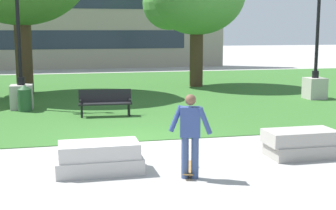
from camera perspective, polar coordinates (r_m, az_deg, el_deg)
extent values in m
plane|color=#A3A09B|center=(12.52, -4.24, -4.53)|extent=(140.00, 140.00, 0.00)
cube|color=#336628|center=(22.30, -8.22, 1.49)|extent=(40.00, 20.00, 0.02)
cube|color=#BCB7B2|center=(10.00, -8.36, -7.21)|extent=(1.80, 0.90, 0.32)
cube|color=beige|center=(9.91, -8.42, -5.43)|extent=(1.66, 0.83, 0.32)
cube|color=#9E9991|center=(11.55, 16.40, -5.24)|extent=(1.80, 0.90, 0.32)
cube|color=#A6A098|center=(11.41, 15.81, -3.75)|extent=(1.66, 0.83, 0.32)
cylinder|color=#384C7A|center=(9.44, 2.09, -6.40)|extent=(0.15, 0.15, 0.86)
cylinder|color=#384C7A|center=(9.44, 3.31, -6.41)|extent=(0.15, 0.15, 0.86)
cube|color=#334784|center=(9.27, 2.73, -2.06)|extent=(0.45, 0.34, 0.60)
cylinder|color=#334784|center=(9.36, 0.97, -1.67)|extent=(0.31, 0.18, 0.55)
cylinder|color=#334784|center=(9.17, 4.53, -1.92)|extent=(0.31, 0.18, 0.55)
sphere|color=brown|center=(9.19, 2.75, 0.64)|extent=(0.22, 0.22, 0.22)
cube|color=olive|center=(9.85, 2.67, -7.82)|extent=(0.47, 0.82, 0.02)
cube|color=olive|center=(10.27, 2.89, -6.99)|extent=(0.23, 0.18, 0.06)
cube|color=olive|center=(9.41, 2.44, -8.50)|extent=(0.23, 0.18, 0.06)
cylinder|color=silver|center=(10.08, 2.15, -7.75)|extent=(0.05, 0.06, 0.06)
cylinder|color=silver|center=(10.07, 3.41, -7.79)|extent=(0.05, 0.06, 0.06)
cylinder|color=silver|center=(9.66, 1.90, -8.51)|extent=(0.05, 0.06, 0.06)
cylinder|color=silver|center=(9.65, 3.22, -8.55)|extent=(0.05, 0.06, 0.06)
cube|color=black|center=(16.10, -7.64, 0.17)|extent=(1.83, 0.56, 0.05)
cube|color=black|center=(16.32, -7.69, 1.10)|extent=(1.80, 0.24, 0.46)
cube|color=black|center=(16.09, -10.64, 0.51)|extent=(0.09, 0.40, 0.04)
cube|color=black|center=(16.13, -4.67, 0.66)|extent=(0.09, 0.40, 0.04)
cylinder|color=black|center=(15.98, -10.48, -0.82)|extent=(0.07, 0.07, 0.41)
cylinder|color=black|center=(16.02, -4.75, -0.67)|extent=(0.07, 0.07, 0.41)
cylinder|color=black|center=(16.30, -10.45, -0.63)|extent=(0.07, 0.07, 0.41)
cylinder|color=black|center=(16.34, -4.84, -0.48)|extent=(0.07, 0.07, 0.41)
cube|color=#ADA89E|center=(18.33, -17.41, 0.95)|extent=(0.80, 0.80, 0.90)
cylinder|color=black|center=(18.26, -17.50, 2.81)|extent=(0.28, 0.28, 0.30)
cylinder|color=black|center=(18.16, -17.74, 7.88)|extent=(0.14, 0.14, 3.53)
cube|color=#ADA89E|center=(21.03, 17.45, 1.96)|extent=(0.80, 0.80, 0.90)
cylinder|color=black|center=(20.97, 17.53, 3.59)|extent=(0.28, 0.28, 0.30)
cylinder|color=black|center=(20.89, 17.76, 8.21)|extent=(0.14, 0.14, 3.68)
cylinder|color=#42301E|center=(24.46, 3.48, 6.27)|extent=(0.69, 0.69, 3.41)
sphere|color=#4C893D|center=(24.59, 0.10, 12.29)|extent=(2.72, 2.72, 2.72)
cylinder|color=#42301E|center=(22.43, -17.20, 6.46)|extent=(0.76, 0.76, 4.07)
cylinder|color=#234C28|center=(17.76, -17.06, 0.55)|extent=(0.48, 0.48, 0.80)
cone|color=#234C28|center=(17.70, -17.13, 2.09)|extent=(0.49, 0.49, 0.16)
cube|color=gray|center=(36.56, -13.54, 11.45)|extent=(26.14, 1.00, 9.12)
cube|color=#232D3D|center=(36.02, -13.41, 7.74)|extent=(19.61, 0.03, 1.40)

